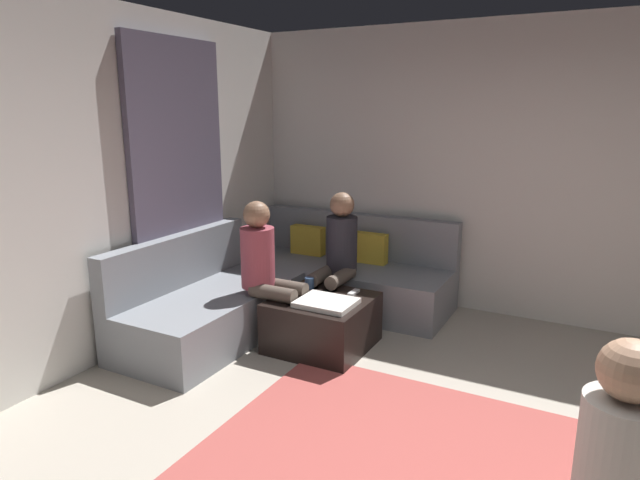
% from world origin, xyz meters
% --- Properties ---
extents(wall_back, '(6.00, 0.12, 2.70)m').
position_xyz_m(wall_back, '(0.00, 2.94, 1.35)').
color(wall_back, silver).
rests_on(wall_back, ground_plane).
extents(wall_left, '(0.12, 6.00, 2.70)m').
position_xyz_m(wall_left, '(-2.94, 0.00, 1.35)').
color(wall_left, silver).
rests_on(wall_left, ground_plane).
extents(curtain_panel, '(0.06, 1.10, 2.50)m').
position_xyz_m(curtain_panel, '(-2.84, 1.30, 1.25)').
color(curtain_panel, '#595166').
rests_on(curtain_panel, ground_plane).
extents(sectional_couch, '(2.10, 2.55, 0.87)m').
position_xyz_m(sectional_couch, '(-2.08, 1.88, 0.28)').
color(sectional_couch, gray).
rests_on(sectional_couch, ground_plane).
extents(ottoman, '(0.76, 0.76, 0.42)m').
position_xyz_m(ottoman, '(-1.50, 1.42, 0.21)').
color(ottoman, black).
rests_on(ottoman, ground_plane).
extents(folded_blanket, '(0.44, 0.36, 0.04)m').
position_xyz_m(folded_blanket, '(-1.40, 1.30, 0.44)').
color(folded_blanket, white).
rests_on(folded_blanket, ottoman).
extents(coffee_mug, '(0.08, 0.08, 0.10)m').
position_xyz_m(coffee_mug, '(-1.72, 1.60, 0.47)').
color(coffee_mug, '#334C72').
rests_on(coffee_mug, ottoman).
extents(game_remote, '(0.05, 0.15, 0.02)m').
position_xyz_m(game_remote, '(-1.32, 1.64, 0.43)').
color(game_remote, white).
rests_on(game_remote, ottoman).
extents(person_on_couch_back, '(0.30, 0.60, 1.20)m').
position_xyz_m(person_on_couch_back, '(-1.62, 1.93, 0.66)').
color(person_on_couch_back, brown).
rests_on(person_on_couch_back, ground_plane).
extents(person_on_couch_side, '(0.60, 0.30, 1.20)m').
position_xyz_m(person_on_couch_side, '(-1.93, 1.29, 0.66)').
color(person_on_couch_side, brown).
rests_on(person_on_couch_side, ground_plane).
extents(person_on_armchair, '(0.54, 0.56, 1.18)m').
position_xyz_m(person_on_armchair, '(0.66, -0.25, 0.64)').
color(person_on_armchair, '#2D3347').
rests_on(person_on_armchair, ground_plane).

